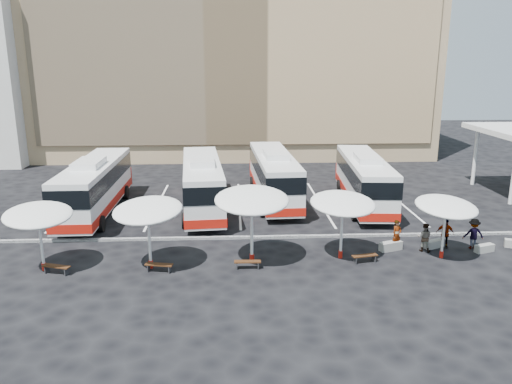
{
  "coord_description": "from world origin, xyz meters",
  "views": [
    {
      "loc": [
        -0.45,
        -27.45,
        10.23
      ],
      "look_at": [
        1.0,
        3.0,
        2.2
      ],
      "focal_mm": 35.0,
      "sensor_mm": 36.0,
      "label": 1
    }
  ],
  "objects_px": {
    "sunshade_0": "(38,215)",
    "conc_bench_1": "(434,244)",
    "bus_2": "(274,174)",
    "passenger_2": "(445,233)",
    "passenger_1": "(425,237)",
    "wood_bench_0": "(57,268)",
    "sunshade_3": "(343,204)",
    "bus_0": "(95,185)",
    "bus_3": "(364,178)",
    "passenger_3": "(474,234)",
    "bus_1": "(202,182)",
    "wood_bench_2": "(248,263)",
    "wood_bench_1": "(159,266)",
    "sunshade_2": "(252,200)",
    "conc_bench_2": "(484,248)",
    "sunshade_1": "(148,210)",
    "wood_bench_3": "(365,257)",
    "passenger_0": "(397,235)",
    "conc_bench_0": "(391,246)",
    "sunshade_4": "(446,207)"
  },
  "relations": [
    {
      "from": "bus_1",
      "to": "wood_bench_2",
      "type": "height_order",
      "value": "bus_1"
    },
    {
      "from": "bus_3",
      "to": "conc_bench_1",
      "type": "bearing_deg",
      "value": -74.45
    },
    {
      "from": "conc_bench_1",
      "to": "passenger_1",
      "type": "xyz_separation_m",
      "value": [
        -0.77,
        -0.5,
        0.59
      ]
    },
    {
      "from": "sunshade_0",
      "to": "wood_bench_0",
      "type": "distance_m",
      "value": 2.74
    },
    {
      "from": "sunshade_2",
      "to": "passenger_3",
      "type": "relative_size",
      "value": 2.29
    },
    {
      "from": "sunshade_0",
      "to": "conc_bench_2",
      "type": "relative_size",
      "value": 3.84
    },
    {
      "from": "bus_0",
      "to": "bus_3",
      "type": "bearing_deg",
      "value": 3.27
    },
    {
      "from": "bus_2",
      "to": "passenger_3",
      "type": "relative_size",
      "value": 7.1
    },
    {
      "from": "sunshade_1",
      "to": "wood_bench_3",
      "type": "xyz_separation_m",
      "value": [
        11.07,
        0.19,
        -2.75
      ]
    },
    {
      "from": "wood_bench_0",
      "to": "passenger_2",
      "type": "relative_size",
      "value": 0.86
    },
    {
      "from": "bus_3",
      "to": "wood_bench_3",
      "type": "relative_size",
      "value": 8.66
    },
    {
      "from": "sunshade_2",
      "to": "sunshade_1",
      "type": "bearing_deg",
      "value": -174.38
    },
    {
      "from": "wood_bench_3",
      "to": "conc_bench_1",
      "type": "bearing_deg",
      "value": 23.28
    },
    {
      "from": "conc_bench_0",
      "to": "conc_bench_1",
      "type": "relative_size",
      "value": 1.11
    },
    {
      "from": "sunshade_0",
      "to": "passenger_1",
      "type": "xyz_separation_m",
      "value": [
        20.11,
        1.64,
        -2.1
      ]
    },
    {
      "from": "bus_2",
      "to": "sunshade_1",
      "type": "xyz_separation_m",
      "value": [
        -7.3,
        -12.51,
        1.07
      ]
    },
    {
      "from": "wood_bench_2",
      "to": "bus_1",
      "type": "bearing_deg",
      "value": 104.95
    },
    {
      "from": "bus_0",
      "to": "wood_bench_2",
      "type": "xyz_separation_m",
      "value": [
        10.16,
        -10.2,
        -1.69
      ]
    },
    {
      "from": "passenger_1",
      "to": "passenger_0",
      "type": "bearing_deg",
      "value": 5.65
    },
    {
      "from": "bus_3",
      "to": "conc_bench_1",
      "type": "xyz_separation_m",
      "value": [
        1.76,
        -8.99,
        -1.73
      ]
    },
    {
      "from": "wood_bench_0",
      "to": "conc_bench_2",
      "type": "distance_m",
      "value": 22.7
    },
    {
      "from": "sunshade_2",
      "to": "wood_bench_1",
      "type": "xyz_separation_m",
      "value": [
        -4.69,
        -1.02,
        -3.06
      ]
    },
    {
      "from": "wood_bench_2",
      "to": "conc_bench_2",
      "type": "distance_m",
      "value": 13.26
    },
    {
      "from": "sunshade_0",
      "to": "wood_bench_0",
      "type": "xyz_separation_m",
      "value": [
        0.79,
        -0.48,
        -2.58
      ]
    },
    {
      "from": "bus_0",
      "to": "passenger_3",
      "type": "height_order",
      "value": "bus_0"
    },
    {
      "from": "sunshade_2",
      "to": "wood_bench_2",
      "type": "height_order",
      "value": "sunshade_2"
    },
    {
      "from": "conc_bench_1",
      "to": "sunshade_2",
      "type": "bearing_deg",
      "value": -171.21
    },
    {
      "from": "wood_bench_1",
      "to": "wood_bench_2",
      "type": "height_order",
      "value": "wood_bench_1"
    },
    {
      "from": "bus_2",
      "to": "passenger_0",
      "type": "relative_size",
      "value": 7.41
    },
    {
      "from": "bus_0",
      "to": "passenger_3",
      "type": "relative_size",
      "value": 7.08
    },
    {
      "from": "passenger_1",
      "to": "passenger_3",
      "type": "distance_m",
      "value": 2.9
    },
    {
      "from": "conc_bench_0",
      "to": "wood_bench_0",
      "type": "bearing_deg",
      "value": -172.31
    },
    {
      "from": "sunshade_3",
      "to": "wood_bench_1",
      "type": "height_order",
      "value": "sunshade_3"
    },
    {
      "from": "sunshade_1",
      "to": "bus_3",
      "type": "bearing_deg",
      "value": 38.87
    },
    {
      "from": "bus_3",
      "to": "sunshade_3",
      "type": "height_order",
      "value": "bus_3"
    },
    {
      "from": "passenger_2",
      "to": "passenger_0",
      "type": "bearing_deg",
      "value": -166.04
    },
    {
      "from": "bus_2",
      "to": "passenger_2",
      "type": "bearing_deg",
      "value": -52.45
    },
    {
      "from": "sunshade_0",
      "to": "conc_bench_1",
      "type": "relative_size",
      "value": 3.66
    },
    {
      "from": "wood_bench_1",
      "to": "bus_1",
      "type": "bearing_deg",
      "value": 81.77
    },
    {
      "from": "wood_bench_0",
      "to": "sunshade_3",
      "type": "bearing_deg",
      "value": 5.49
    },
    {
      "from": "bus_1",
      "to": "conc_bench_2",
      "type": "xyz_separation_m",
      "value": [
        16.01,
        -9.02,
        -1.76
      ]
    },
    {
      "from": "sunshade_2",
      "to": "sunshade_4",
      "type": "bearing_deg",
      "value": 0.75
    },
    {
      "from": "bus_3",
      "to": "wood_bench_3",
      "type": "height_order",
      "value": "bus_3"
    },
    {
      "from": "bus_3",
      "to": "passenger_2",
      "type": "xyz_separation_m",
      "value": [
        2.33,
        -9.0,
        -1.11
      ]
    },
    {
      "from": "conc_bench_2",
      "to": "passenger_3",
      "type": "distance_m",
      "value": 0.95
    },
    {
      "from": "bus_2",
      "to": "conc_bench_0",
      "type": "height_order",
      "value": "bus_2"
    },
    {
      "from": "wood_bench_0",
      "to": "sunshade_2",
      "type": "bearing_deg",
      "value": 5.99
    },
    {
      "from": "passenger_3",
      "to": "sunshade_0",
      "type": "bearing_deg",
      "value": 11.87
    },
    {
      "from": "conc_bench_2",
      "to": "wood_bench_1",
      "type": "bearing_deg",
      "value": -173.94
    },
    {
      "from": "bus_3",
      "to": "sunshade_3",
      "type": "distance_m",
      "value": 10.97
    }
  ]
}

